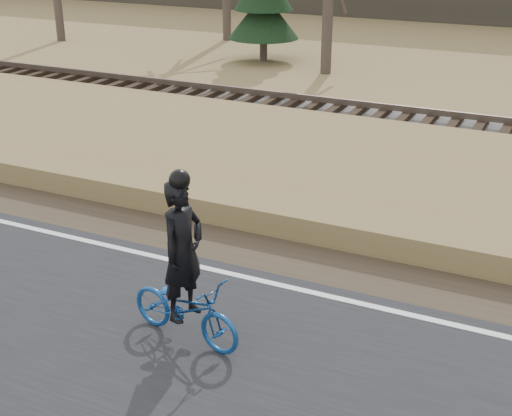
% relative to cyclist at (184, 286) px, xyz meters
% --- Properties ---
extents(ground, '(120.00, 120.00, 0.00)m').
position_rel_cyclist_xyz_m(ground, '(-1.56, 1.61, -0.83)').
color(ground, olive).
rests_on(ground, ground).
extents(road, '(120.00, 6.00, 0.06)m').
position_rel_cyclist_xyz_m(road, '(-1.56, -0.89, -0.80)').
color(road, black).
rests_on(road, ground).
extents(edge_line, '(120.00, 0.12, 0.01)m').
position_rel_cyclist_xyz_m(edge_line, '(-1.56, 1.81, -0.77)').
color(edge_line, silver).
rests_on(edge_line, road).
extents(shoulder, '(120.00, 1.60, 0.04)m').
position_rel_cyclist_xyz_m(shoulder, '(-1.56, 2.81, -0.81)').
color(shoulder, '#473A2B').
rests_on(shoulder, ground).
extents(embankment, '(120.00, 5.00, 0.44)m').
position_rel_cyclist_xyz_m(embankment, '(-1.56, 5.81, -0.61)').
color(embankment, olive).
rests_on(embankment, ground).
extents(ballast, '(120.00, 3.00, 0.45)m').
position_rel_cyclist_xyz_m(ballast, '(-1.56, 9.61, -0.61)').
color(ballast, slate).
rests_on(ballast, ground).
extents(railroad, '(120.00, 2.40, 0.29)m').
position_rel_cyclist_xyz_m(railroad, '(-1.56, 9.61, -0.30)').
color(railroad, black).
rests_on(railroad, ballast).
extents(cyclist, '(1.78, 0.87, 2.34)m').
position_rel_cyclist_xyz_m(cyclist, '(0.00, 0.00, 0.00)').
color(cyclist, navy).
rests_on(cyclist, road).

